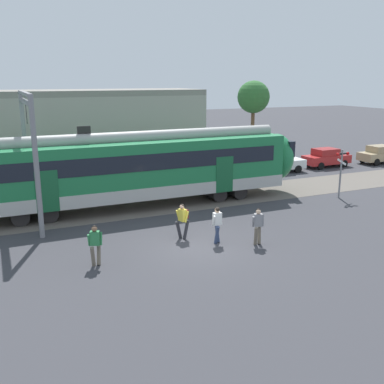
% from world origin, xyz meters
% --- Properties ---
extents(ground_plane, '(160.00, 160.00, 0.00)m').
position_xyz_m(ground_plane, '(0.00, 0.00, 0.00)').
color(ground_plane, '#38383D').
extents(pedestrian_green, '(0.64, 0.58, 1.67)m').
position_xyz_m(pedestrian_green, '(-4.59, -0.20, 0.99)').
color(pedestrian_green, '#6B6051').
rests_on(pedestrian_green, ground).
extents(pedestrian_yellow, '(0.70, 0.53, 1.67)m').
position_xyz_m(pedestrian_yellow, '(-0.28, 1.20, 0.99)').
color(pedestrian_yellow, '#28282D').
rests_on(pedestrian_yellow, ground).
extents(pedestrian_white, '(0.53, 0.65, 1.67)m').
position_xyz_m(pedestrian_white, '(0.89, 0.06, 0.96)').
color(pedestrian_white, navy).
rests_on(pedestrian_white, ground).
extents(pedestrian_grey, '(0.66, 0.55, 1.67)m').
position_xyz_m(pedestrian_grey, '(2.45, -0.83, 0.96)').
color(pedestrian_grey, '#6B6051').
rests_on(pedestrian_grey, ground).
extents(parked_car_white, '(4.08, 1.92, 1.54)m').
position_xyz_m(parked_car_white, '(12.46, 12.04, 0.78)').
color(parked_car_white, silver).
rests_on(parked_car_white, ground).
extents(parked_car_red, '(4.03, 1.82, 1.54)m').
position_xyz_m(parked_car_red, '(17.32, 12.26, 0.78)').
color(parked_car_red, '#B22323').
rests_on(parked_car_red, ground).
extents(parked_car_tan, '(4.01, 1.78, 1.54)m').
position_xyz_m(parked_car_tan, '(22.77, 11.69, 0.78)').
color(parked_car_tan, tan).
rests_on(parked_car_tan, ground).
extents(catenary_gantry, '(0.24, 6.64, 6.53)m').
position_xyz_m(catenary_gantry, '(-6.18, 7.22, 4.31)').
color(catenary_gantry, gray).
rests_on(catenary_gantry, ground).
extents(crossing_signal, '(0.96, 0.21, 3.00)m').
position_xyz_m(crossing_signal, '(11.35, 3.97, 2.01)').
color(crossing_signal, gray).
rests_on(crossing_signal, ground).
extents(background_building, '(17.36, 5.00, 9.20)m').
position_xyz_m(background_building, '(-2.29, 15.12, 3.21)').
color(background_building, gray).
rests_on(background_building, ground).
extents(street_tree_right, '(2.81, 2.81, 7.00)m').
position_xyz_m(street_tree_right, '(13.33, 17.50, 5.52)').
color(street_tree_right, brown).
rests_on(street_tree_right, ground).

